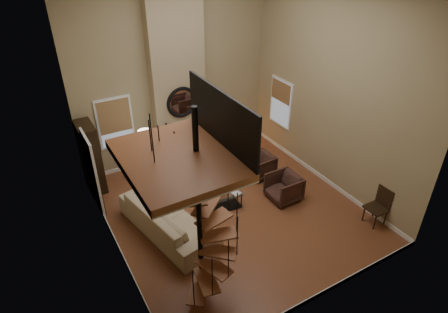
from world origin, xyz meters
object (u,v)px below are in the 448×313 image
hutch (91,158)px  sofa (167,218)px  armchair_far (286,187)px  side_chair (380,205)px  armchair_near (261,165)px  accent_lamp (232,139)px  coffee_table (220,199)px  floor_lamp (146,140)px

hutch → sofa: 2.95m
armchair_far → side_chair: (1.36, -1.92, 0.17)m
hutch → armchair_far: size_ratio=2.50×
armchair_near → accent_lamp: size_ratio=1.39×
coffee_table → side_chair: size_ratio=1.23×
sofa → armchair_far: 3.30m
armchair_far → accent_lamp: size_ratio=1.50×
armchair_far → floor_lamp: bearing=-129.5°
sofa → floor_lamp: floor_lamp is taller
accent_lamp → hutch: bearing=-179.1°
coffee_table → floor_lamp: floor_lamp is taller
armchair_near → floor_lamp: 3.41m
hutch → accent_lamp: hutch is taller
accent_lamp → sofa: bearing=-141.6°
armchair_far → hutch: bearing=-125.0°
floor_lamp → sofa: bearing=-99.3°
coffee_table → floor_lamp: 2.55m
hutch → accent_lamp: (4.53, 0.07, -0.70)m
armchair_near → floor_lamp: size_ratio=0.44×
hutch → accent_lamp: bearing=0.9°
floor_lamp → armchair_near: bearing=-22.1°
hutch → armchair_near: (4.38, -1.82, -0.60)m
sofa → side_chair: 5.17m
coffee_table → accent_lamp: 3.30m
sofa → accent_lamp: bearing=-63.0°
accent_lamp → floor_lamp: bearing=-167.9°
side_chair → floor_lamp: bearing=134.5°
sofa → coffee_table: bearing=-96.6°
hutch → side_chair: (5.69, -4.98, -0.42)m
hutch → sofa: (1.04, -2.70, -0.55)m
armchair_far → coffee_table: armchair_far is taller
hutch → armchair_far: (4.32, -3.06, -0.60)m
sofa → armchair_near: (3.34, 0.88, -0.04)m
hutch → armchair_near: size_ratio=2.70×
hutch → floor_lamp: bearing=-23.7°
hutch → armchair_near: hutch is taller
coffee_table → floor_lamp: bearing=120.7°
armchair_far → floor_lamp: 3.97m
armchair_near → floor_lamp: bearing=-115.6°
sofa → side_chair: (4.65, -2.28, 0.13)m
armchair_near → sofa: bearing=-78.8°
armchair_near → hutch: bearing=-116.1°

